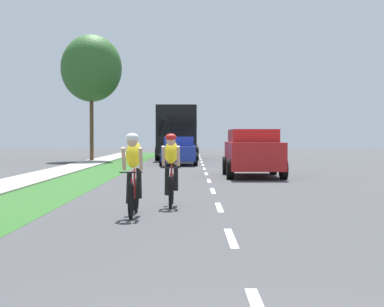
% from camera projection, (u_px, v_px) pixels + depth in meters
% --- Properties ---
extents(ground_plane, '(120.00, 120.00, 0.00)m').
position_uv_depth(ground_plane, '(208.00, 177.00, 23.23)').
color(ground_plane, '#424244').
extents(grass_verge, '(2.07, 70.00, 0.01)m').
position_uv_depth(grass_verge, '(89.00, 177.00, 23.23)').
color(grass_verge, '#2D6026').
rests_on(grass_verge, ground_plane).
extents(sidewalk_concrete, '(1.71, 70.00, 0.10)m').
position_uv_depth(sidewalk_concrete, '(39.00, 177.00, 23.23)').
color(sidewalk_concrete, '#9E998E').
rests_on(sidewalk_concrete, ground_plane).
extents(lane_markings_center, '(0.12, 53.80, 0.01)m').
position_uv_depth(lane_markings_center, '(206.00, 171.00, 27.23)').
color(lane_markings_center, white).
rests_on(lane_markings_center, ground_plane).
extents(cyclist_lead, '(0.42, 1.72, 1.58)m').
position_uv_depth(cyclist_lead, '(134.00, 173.00, 11.77)').
color(cyclist_lead, black).
rests_on(cyclist_lead, ground_plane).
extents(cyclist_trailing, '(0.42, 1.72, 1.58)m').
position_uv_depth(cyclist_trailing, '(172.00, 169.00, 13.50)').
color(cyclist_trailing, black).
rests_on(cyclist_trailing, ground_plane).
extents(suv_red, '(2.15, 4.70, 1.79)m').
position_uv_depth(suv_red, '(253.00, 152.00, 23.46)').
color(suv_red, red).
rests_on(suv_red, ground_plane).
extents(sedan_blue, '(1.98, 4.30, 1.52)m').
position_uv_depth(sedan_blue, '(180.00, 151.00, 33.27)').
color(sedan_blue, '#23389E').
rests_on(sedan_blue, ground_plane).
extents(bus_black, '(2.78, 11.60, 3.48)m').
position_uv_depth(bus_black, '(179.00, 130.00, 43.32)').
color(bus_black, black).
rests_on(bus_black, ground_plane).
extents(street_tree_far, '(3.81, 3.81, 7.91)m').
position_uv_depth(street_tree_far, '(92.00, 69.00, 38.80)').
color(street_tree_far, brown).
rests_on(street_tree_far, ground_plane).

